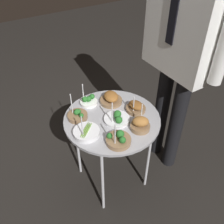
% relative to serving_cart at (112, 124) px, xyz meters
% --- Properties ---
extents(ground_plane, '(8.00, 8.00, 0.00)m').
position_rel_serving_cart_xyz_m(ground_plane, '(0.00, 0.00, -0.59)').
color(ground_plane, black).
extents(serving_cart, '(0.62, 0.62, 0.64)m').
position_rel_serving_cart_xyz_m(serving_cart, '(0.00, 0.00, 0.00)').
color(serving_cart, '#939399').
rests_on(serving_cart, ground_plane).
extents(bowl_roast_far_rim, '(0.12, 0.12, 0.16)m').
position_rel_serving_cart_xyz_m(bowl_roast_far_rim, '(0.17, 0.09, 0.09)').
color(bowl_roast_far_rim, brown).
rests_on(bowl_roast_far_rim, serving_cart).
extents(bowl_roast_mid_right, '(0.15, 0.15, 0.08)m').
position_rel_serving_cart_xyz_m(bowl_roast_mid_right, '(-0.14, 0.08, 0.08)').
color(bowl_roast_mid_right, brown).
rests_on(bowl_roast_mid_right, serving_cart).
extents(bowl_broccoli_mid_left, '(0.16, 0.16, 0.17)m').
position_rel_serving_cart_xyz_m(bowl_broccoli_mid_left, '(0.04, 0.01, 0.07)').
color(bowl_broccoli_mid_left, silver).
rests_on(bowl_broccoli_mid_left, serving_cart).
extents(bowl_asparagus_back_left, '(0.16, 0.16, 0.17)m').
position_rel_serving_cart_xyz_m(bowl_asparagus_back_left, '(0.05, -0.21, 0.07)').
color(bowl_asparagus_back_left, silver).
rests_on(bowl_asparagus_back_left, serving_cart).
extents(bowl_broccoli_center, '(0.12, 0.12, 0.16)m').
position_rel_serving_cart_xyz_m(bowl_broccoli_center, '(-0.22, -0.06, 0.07)').
color(bowl_broccoli_center, white).
rests_on(bowl_broccoli_center, serving_cart).
extents(bowl_broccoli_front_right, '(0.13, 0.13, 0.18)m').
position_rel_serving_cart_xyz_m(bowl_broccoli_front_right, '(-0.12, -0.19, 0.07)').
color(bowl_broccoli_front_right, brown).
rests_on(bowl_broccoli_front_right, serving_cart).
extents(bowl_broccoli_front_center, '(0.15, 0.15, 0.17)m').
position_rel_serving_cart_xyz_m(bowl_broccoli_front_center, '(0.20, -0.08, 0.07)').
color(bowl_broccoli_front_center, brown).
rests_on(bowl_broccoli_front_center, serving_cart).
extents(bowl_roast_near_rim, '(0.13, 0.13, 0.13)m').
position_rel_serving_cart_xyz_m(bowl_roast_near_rim, '(0.02, 0.17, 0.08)').
color(bowl_roast_near_rim, brown).
rests_on(bowl_roast_near_rim, serving_cart).
extents(waiter_figure, '(0.64, 0.24, 1.74)m').
position_rel_serving_cart_xyz_m(waiter_figure, '(0.03, 0.49, 0.51)').
color(waiter_figure, black).
rests_on(waiter_figure, ground_plane).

